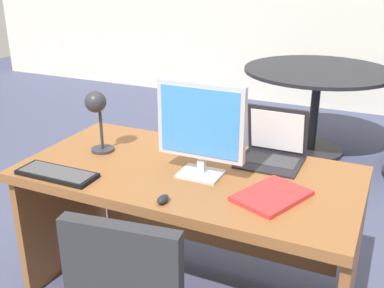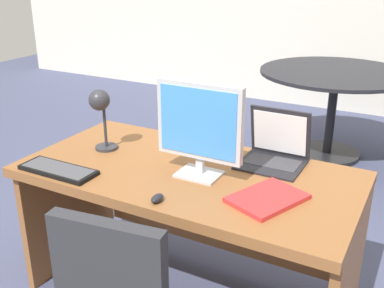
{
  "view_description": "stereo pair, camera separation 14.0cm",
  "coord_description": "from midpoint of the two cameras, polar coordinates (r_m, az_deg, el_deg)",
  "views": [
    {
      "loc": [
        0.86,
        -1.85,
        1.7
      ],
      "look_at": [
        0.0,
        0.04,
        0.88
      ],
      "focal_mm": 43.36,
      "sensor_mm": 36.0,
      "label": 1
    },
    {
      "loc": [
        0.99,
        -1.79,
        1.7
      ],
      "look_at": [
        0.0,
        0.04,
        0.88
      ],
      "focal_mm": 43.36,
      "sensor_mm": 36.0,
      "label": 2
    }
  ],
  "objects": [
    {
      "name": "ground",
      "position": [
        3.84,
        8.05,
        -4.88
      ],
      "size": [
        12.0,
        12.0,
        0.0
      ],
      "primitive_type": "plane",
      "color": "#474C6B"
    },
    {
      "name": "meeting_table",
      "position": [
        4.36,
        14.18,
        6.47
      ],
      "size": [
        1.32,
        1.32,
        0.8
      ],
      "color": "black",
      "rests_on": "ground"
    },
    {
      "name": "mouse",
      "position": [
        1.95,
        -5.67,
        -6.82
      ],
      "size": [
        0.04,
        0.07,
        0.03
      ],
      "color": "black",
      "rests_on": "desk"
    },
    {
      "name": "monitor",
      "position": [
        2.1,
        -0.83,
        2.32
      ],
      "size": [
        0.42,
        0.16,
        0.45
      ],
      "color": "#B7BABF",
      "rests_on": "desk"
    },
    {
      "name": "book",
      "position": [
        2.0,
        7.81,
        -6.36
      ],
      "size": [
        0.32,
        0.37,
        0.02
      ],
      "color": "red",
      "rests_on": "desk"
    },
    {
      "name": "desk_lamp",
      "position": [
        2.43,
        -13.27,
        4.14
      ],
      "size": [
        0.12,
        0.14,
        0.33
      ],
      "color": "#2D2D33",
      "rests_on": "desk"
    },
    {
      "name": "keyboard",
      "position": [
        2.29,
        -17.97,
        -3.52
      ],
      "size": [
        0.39,
        0.14,
        0.02
      ],
      "color": "black",
      "rests_on": "desk"
    },
    {
      "name": "laptop",
      "position": [
        2.36,
        8.41,
        -0.02
      ],
      "size": [
        0.31,
        0.28,
        0.27
      ],
      "color": "black",
      "rests_on": "desk"
    },
    {
      "name": "desk",
      "position": [
        2.37,
        -1.69,
        -7.17
      ],
      "size": [
        1.63,
        0.82,
        0.76
      ],
      "color": "brown",
      "rests_on": "ground"
    }
  ]
}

